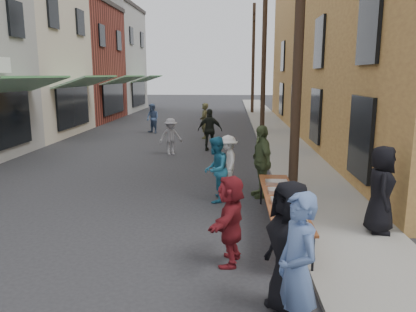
# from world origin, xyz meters

# --- Properties ---
(ground) EXTENTS (120.00, 120.00, 0.00)m
(ground) POSITION_xyz_m (0.00, 0.00, 0.00)
(ground) COLOR #28282B
(ground) RESTS_ON ground
(sidewalk) EXTENTS (2.20, 60.00, 0.10)m
(sidewalk) POSITION_xyz_m (5.00, 15.00, 0.05)
(sidewalk) COLOR gray
(sidewalk) RESTS_ON ground
(storefront_row) EXTENTS (8.00, 37.00, 9.00)m
(storefront_row) POSITION_xyz_m (-10.00, 14.96, 4.12)
(storefront_row) COLOR maroon
(storefront_row) RESTS_ON ground
(building_ochre) EXTENTS (10.00, 28.00, 10.00)m
(building_ochre) POSITION_xyz_m (11.10, 14.00, 5.00)
(building_ochre) COLOR #A26D39
(building_ochre) RESTS_ON ground
(utility_pole_near) EXTENTS (0.26, 0.26, 9.00)m
(utility_pole_near) POSITION_xyz_m (4.30, 3.00, 4.50)
(utility_pole_near) COLOR #2D2116
(utility_pole_near) RESTS_ON ground
(utility_pole_mid) EXTENTS (0.26, 0.26, 9.00)m
(utility_pole_mid) POSITION_xyz_m (4.30, 15.00, 4.50)
(utility_pole_mid) COLOR #2D2116
(utility_pole_mid) RESTS_ON ground
(utility_pole_far) EXTENTS (0.26, 0.26, 9.00)m
(utility_pole_far) POSITION_xyz_m (4.30, 27.00, 4.50)
(utility_pole_far) COLOR #2D2116
(utility_pole_far) RESTS_ON ground
(serving_table) EXTENTS (0.70, 4.00, 0.75)m
(serving_table) POSITION_xyz_m (3.65, 0.16, 0.71)
(serving_table) COLOR maroon
(serving_table) RESTS_ON ground
(catering_tray_sausage) EXTENTS (0.50, 0.33, 0.08)m
(catering_tray_sausage) POSITION_xyz_m (3.65, -1.49, 0.79)
(catering_tray_sausage) COLOR maroon
(catering_tray_sausage) RESTS_ON serving_table
(catering_tray_foil_b) EXTENTS (0.50, 0.33, 0.08)m
(catering_tray_foil_b) POSITION_xyz_m (3.65, -0.84, 0.79)
(catering_tray_foil_b) COLOR #B2B2B7
(catering_tray_foil_b) RESTS_ON serving_table
(catering_tray_buns) EXTENTS (0.50, 0.33, 0.08)m
(catering_tray_buns) POSITION_xyz_m (3.65, -0.14, 0.79)
(catering_tray_buns) COLOR tan
(catering_tray_buns) RESTS_ON serving_table
(catering_tray_foil_d) EXTENTS (0.50, 0.33, 0.08)m
(catering_tray_foil_d) POSITION_xyz_m (3.65, 0.56, 0.79)
(catering_tray_foil_d) COLOR #B2B2B7
(catering_tray_foil_d) RESTS_ON serving_table
(catering_tray_buns_end) EXTENTS (0.50, 0.33, 0.08)m
(catering_tray_buns_end) POSITION_xyz_m (3.65, 1.26, 0.79)
(catering_tray_buns_end) COLOR tan
(catering_tray_buns_end) RESTS_ON serving_table
(condiment_jar_a) EXTENTS (0.07, 0.07, 0.08)m
(condiment_jar_a) POSITION_xyz_m (3.43, -1.79, 0.79)
(condiment_jar_a) COLOR #A57F26
(condiment_jar_a) RESTS_ON serving_table
(condiment_jar_b) EXTENTS (0.07, 0.07, 0.08)m
(condiment_jar_b) POSITION_xyz_m (3.43, -1.69, 0.79)
(condiment_jar_b) COLOR #A57F26
(condiment_jar_b) RESTS_ON serving_table
(condiment_jar_c) EXTENTS (0.07, 0.07, 0.08)m
(condiment_jar_c) POSITION_xyz_m (3.43, -1.59, 0.79)
(condiment_jar_c) COLOR #A57F26
(condiment_jar_c) RESTS_ON serving_table
(cup_stack) EXTENTS (0.08, 0.08, 0.12)m
(cup_stack) POSITION_xyz_m (3.85, -1.74, 0.81)
(cup_stack) COLOR tan
(cup_stack) RESTS_ON serving_table
(guest_front_a) EXTENTS (0.88, 1.07, 1.88)m
(guest_front_a) POSITION_xyz_m (3.40, -2.74, 0.94)
(guest_front_a) COLOR black
(guest_front_a) RESTS_ON ground
(guest_front_b) EXTENTS (0.66, 0.81, 1.93)m
(guest_front_b) POSITION_xyz_m (3.40, -3.44, 0.96)
(guest_front_b) COLOR #556FA4
(guest_front_b) RESTS_ON ground
(guest_front_c) EXTENTS (0.78, 0.93, 1.70)m
(guest_front_c) POSITION_xyz_m (2.20, 2.21, 0.85)
(guest_front_c) COLOR #216B8C
(guest_front_c) RESTS_ON ground
(guest_front_d) EXTENTS (0.74, 1.07, 1.52)m
(guest_front_d) POSITION_xyz_m (2.50, 3.71, 0.76)
(guest_front_d) COLOR white
(guest_front_d) RESTS_ON ground
(guest_front_e) EXTENTS (0.78, 1.23, 1.95)m
(guest_front_e) POSITION_xyz_m (3.40, 2.71, 0.98)
(guest_front_e) COLOR #4E5F37
(guest_front_e) RESTS_ON ground
(guest_queue_back) EXTENTS (0.73, 1.53, 1.58)m
(guest_queue_back) POSITION_xyz_m (2.60, -1.31, 0.79)
(guest_queue_back) COLOR maroon
(guest_queue_back) RESTS_ON ground
(server) EXTENTS (0.77, 0.98, 1.78)m
(server) POSITION_xyz_m (5.60, 0.08, 0.99)
(server) COLOR black
(server) RESTS_ON sidewalk
(passerby_left) EXTENTS (1.11, 0.89, 1.50)m
(passerby_left) POSITION_xyz_m (0.09, 8.45, 0.75)
(passerby_left) COLOR gray
(passerby_left) RESTS_ON ground
(passerby_mid) EXTENTS (1.10, 0.54, 1.82)m
(passerby_mid) POSITION_xyz_m (1.66, 9.39, 0.91)
(passerby_mid) COLOR black
(passerby_mid) RESTS_ON ground
(passerby_right) EXTENTS (0.46, 0.68, 1.83)m
(passerby_right) POSITION_xyz_m (1.17, 12.85, 0.91)
(passerby_right) COLOR brown
(passerby_right) RESTS_ON ground
(passerby_far) EXTENTS (1.02, 0.99, 1.66)m
(passerby_far) POSITION_xyz_m (-1.88, 14.66, 0.83)
(passerby_far) COLOR #435982
(passerby_far) RESTS_ON ground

